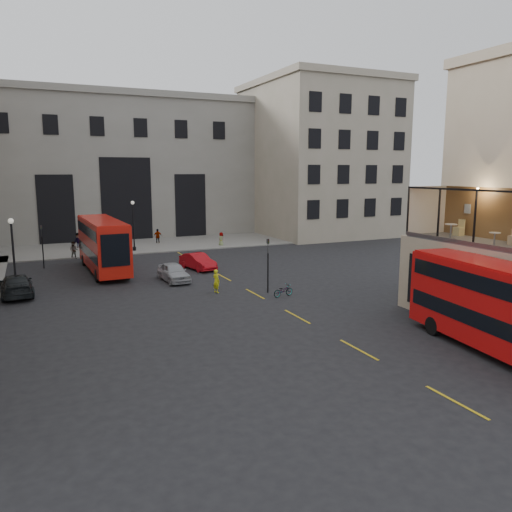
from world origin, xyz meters
name	(u,v)px	position (x,y,z in m)	size (l,w,h in m)	color
ground	(392,344)	(0.00, 0.00, 0.00)	(140.00, 140.00, 0.00)	black
host_frontage	(490,287)	(6.50, 0.00, 2.25)	(3.00, 11.00, 4.50)	#C2AF92
cafe_floor	(493,245)	(6.50, 0.00, 4.55)	(3.00, 10.00, 0.10)	slate
gateway	(118,163)	(-5.00, 47.99, 9.39)	(35.00, 10.60, 18.00)	gray
building_right	(318,156)	(20.00, 39.97, 10.39)	(16.60, 18.60, 20.00)	#AC9E8B
pavement_far	(128,246)	(-6.00, 38.00, 0.06)	(40.00, 12.00, 0.12)	slate
traffic_light_near	(268,259)	(-1.00, 12.00, 2.42)	(0.16, 0.20, 3.80)	black
traffic_light_far	(42,241)	(-15.00, 28.00, 2.42)	(0.16, 0.20, 3.80)	black
street_lamp_a	(14,262)	(-17.00, 18.00, 2.39)	(0.36, 0.36, 5.33)	black
street_lamp_b	(134,229)	(-6.00, 34.00, 2.39)	(0.36, 0.36, 5.33)	black
bus_near	(503,306)	(3.50, -3.26, 2.37)	(3.65, 10.79, 4.22)	red
bus_far	(103,243)	(-10.41, 24.36, 2.49)	(2.88, 11.18, 4.43)	red
car_a	(174,272)	(-6.03, 18.32, 0.71)	(1.68, 4.18, 1.42)	#A7AAB0
car_b	(198,261)	(-2.87, 22.04, 0.69)	(1.47, 4.21, 1.39)	#B50B13
car_c	(16,285)	(-17.00, 18.31, 0.73)	(2.05, 5.03, 1.46)	black
bicycle	(283,291)	(-0.53, 10.58, 0.41)	(0.54, 1.56, 0.82)	gray
cyclist	(216,281)	(-4.28, 13.51, 0.82)	(0.60, 0.39, 1.65)	yellow
pedestrian_a	(74,250)	(-12.17, 32.01, 0.85)	(0.82, 0.64, 1.69)	gray
pedestrian_b	(78,241)	(-11.16, 38.61, 0.87)	(1.13, 0.65, 1.74)	gray
pedestrian_c	(158,236)	(-2.44, 38.36, 0.89)	(1.04, 0.43, 1.78)	gray
pedestrian_d	(221,239)	(3.68, 33.76, 0.79)	(0.77, 0.50, 1.58)	gray
cafe_table_mid	(495,237)	(5.92, -0.52, 5.06)	(0.56, 0.56, 0.70)	beige
cafe_table_far	(451,229)	(6.03, 2.55, 5.16)	(0.67, 0.67, 0.84)	silver
cafe_chair_d	(459,231)	(7.46, 3.31, 4.89)	(0.49, 0.49, 0.97)	tan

